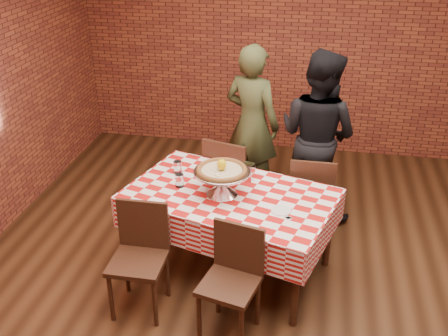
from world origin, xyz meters
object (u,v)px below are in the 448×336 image
(table, at_px, (230,232))
(water_glass_right, at_px, (178,167))
(diner_olive, at_px, (252,124))
(chair_near_right, at_px, (229,287))
(condiment_caddy, at_px, (248,172))
(water_glass_left, at_px, (180,180))
(pizza_stand, at_px, (222,183))
(chair_near_left, at_px, (138,263))
(pizza, at_px, (222,171))
(diner_black, at_px, (317,136))
(chair_far_left, at_px, (233,178))
(chair_far_right, at_px, (311,195))

(table, relative_size, water_glass_right, 14.60)
(diner_olive, bearing_deg, chair_near_right, 116.14)
(chair_near_right, bearing_deg, condiment_caddy, 104.78)
(water_glass_left, relative_size, water_glass_right, 1.00)
(pizza_stand, distance_m, diner_olive, 1.35)
(chair_near_left, height_order, diner_olive, diner_olive)
(pizza_stand, height_order, water_glass_left, pizza_stand)
(table, xyz_separation_m, pizza, (-0.07, -0.02, 0.60))
(table, bearing_deg, pizza, -163.63)
(water_glass_left, distance_m, condiment_caddy, 0.60)
(water_glass_left, distance_m, diner_black, 1.54)
(chair_near_right, height_order, diner_black, diner_black)
(chair_near_right, bearing_deg, water_glass_right, 135.20)
(water_glass_left, bearing_deg, diner_olive, 70.95)
(water_glass_right, distance_m, chair_near_right, 1.30)
(chair_near_right, distance_m, diner_olive, 2.15)
(chair_far_left, height_order, chair_far_right, chair_far_left)
(table, height_order, diner_black, diner_black)
(chair_far_left, distance_m, diner_black, 0.93)
(water_glass_left, xyz_separation_m, chair_far_left, (0.33, 0.77, -0.35))
(pizza_stand, relative_size, chair_near_left, 0.53)
(pizza, bearing_deg, table, 16.37)
(pizza, relative_size, diner_black, 0.24)
(water_glass_left, xyz_separation_m, chair_near_right, (0.57, -0.83, -0.38))
(table, distance_m, chair_near_left, 0.89)
(pizza, height_order, water_glass_right, pizza)
(water_glass_right, distance_m, chair_far_right, 1.30)
(diner_black, bearing_deg, water_glass_right, 64.79)
(water_glass_left, xyz_separation_m, chair_near_left, (-0.17, -0.69, -0.37))
(condiment_caddy, relative_size, chair_far_left, 0.16)
(water_glass_left, relative_size, chair_far_right, 0.13)
(chair_far_right, bearing_deg, chair_near_left, 45.46)
(diner_olive, distance_m, diner_black, 0.72)
(pizza, distance_m, diner_olive, 1.35)
(chair_far_right, bearing_deg, water_glass_left, 28.63)
(condiment_caddy, height_order, chair_near_right, condiment_caddy)
(table, height_order, water_glass_right, water_glass_right)
(pizza, bearing_deg, condiment_caddy, 59.02)
(diner_olive, bearing_deg, diner_black, -176.34)
(pizza, xyz_separation_m, diner_olive, (0.07, 1.34, -0.13))
(pizza_stand, xyz_separation_m, chair_near_right, (0.20, -0.77, -0.43))
(water_glass_right, distance_m, diner_black, 1.45)
(table, bearing_deg, chair_far_right, 43.86)
(pizza_stand, relative_size, diner_black, 0.27)
(water_glass_left, distance_m, chair_near_left, 0.80)
(chair_far_left, bearing_deg, chair_far_right, -176.35)
(pizza_stand, distance_m, chair_far_left, 0.92)
(diner_black, bearing_deg, condiment_caddy, 85.73)
(water_glass_right, bearing_deg, diner_olive, 63.43)
(table, height_order, diner_olive, diner_olive)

